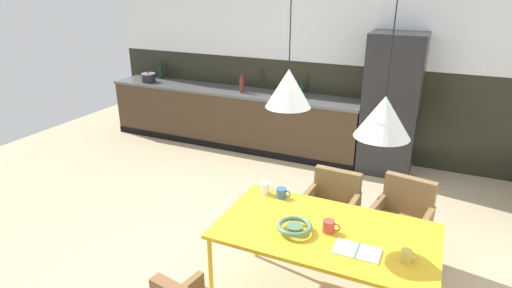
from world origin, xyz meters
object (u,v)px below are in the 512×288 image
Objects in this scene: cooking_pot at (149,78)px; open_book at (357,251)px; pendant_lamp_over_table_near at (289,88)px; fruit_bowl at (295,227)px; mug_white_ceramic at (265,188)px; dining_table at (326,235)px; pendant_lamp_over_table_far at (384,117)px; armchair_far_side at (403,212)px; mug_wide_latte at (407,256)px; bottle_oil_tall at (242,85)px; armchair_head_of_table at (333,200)px; bottle_vinegar_dark at (161,71)px; mug_short_terracotta at (282,193)px; mug_tall_blue at (329,226)px; bottle_wine_green at (302,88)px; refrigerator_column at (391,105)px.

open_book is at bearing -36.42° from cooking_pot.
fruit_bowl is at bearing -42.25° from pendant_lamp_over_table_near.
mug_white_ceramic is (-0.43, 0.46, 0.01)m from fruit_bowl.
pendant_lamp_over_table_far reaches higher than dining_table.
mug_wide_latte reaches higher than armchair_far_side.
bottle_oil_tall is 0.24× the size of pendant_lamp_over_table_far.
armchair_head_of_table is 2.53× the size of bottle_vinegar_dark.
bottle_vinegar_dark is 1.73m from bottle_oil_tall.
armchair_head_of_table is at bearing -28.17° from cooking_pot.
bottle_vinegar_dark reaches higher than mug_white_ceramic.
mug_short_terracotta is 0.12× the size of pendant_lamp_over_table_far.
dining_table is at bearing 174.73° from pendant_lamp_over_table_far.
mug_wide_latte is 5.39m from cooking_pot.
bottle_vinegar_dark is (-3.84, 3.18, 0.33)m from dining_table.
mug_short_terracotta is 4.41m from bottle_vinegar_dark.
pendant_lamp_over_table_near is (0.16, -0.34, 1.01)m from mug_short_terracotta.
mug_tall_blue reaches higher than dining_table.
pendant_lamp_over_table_near is (-0.59, 0.16, 1.04)m from open_book.
armchair_far_side is at bearing -51.55° from bottle_wine_green.
armchair_far_side is 6.15× the size of mug_short_terracotta.
bottle_vinegar_dark reaches higher than bottle_oil_tall.
bottle_oil_tall is at bearing 130.06° from pendant_lamp_over_table_far.
bottle_wine_green is (-1.09, 2.23, 0.50)m from armchair_head_of_table.
bottle_oil_tall is (-0.87, -0.24, 0.01)m from bottle_wine_green.
cooking_pot is at bearing 143.36° from mug_tall_blue.
dining_table is 0.61m from mug_wide_latte.
mug_white_ceramic is at bearing 131.94° from pendant_lamp_over_table_near.
bottle_wine_green is at bearing 105.54° from mug_short_terracotta.
pendant_lamp_over_table_far reaches higher than cooking_pot.
pendant_lamp_over_table_near is at bearing 165.00° from open_book.
armchair_head_of_table is at bearing 13.78° from armchair_far_side.
mug_tall_blue is at bearing 167.31° from mug_wide_latte.
mug_wide_latte is at bearing 105.53° from armchair_far_side.
pendant_lamp_over_table_near is 0.90× the size of pendant_lamp_over_table_far.
mug_white_ceramic reaches higher than mug_tall_blue.
armchair_head_of_table is at bearing 100.89° from dining_table.
mug_white_ceramic is 0.94× the size of mug_short_terracotta.
armchair_far_side is 1.79m from pendant_lamp_over_table_near.
mug_wide_latte is at bearing -23.88° from mug_short_terracotta.
cooking_pot is (-3.70, 1.98, 0.47)m from armchair_head_of_table.
pendant_lamp_over_table_near reaches higher than mug_wide_latte.
mug_wide_latte is 1.17m from mug_short_terracotta.
armchair_head_of_table is 1.06m from fruit_bowl.
fruit_bowl is at bearing -42.22° from bottle_vinegar_dark.
bottle_wine_green is 0.26× the size of pendant_lamp_over_table_near.
refrigerator_column reaches higher than mug_tall_blue.
armchair_far_side is at bearing 81.00° from pendant_lamp_over_table_far.
refrigerator_column is 2.70m from mug_short_terracotta.
refrigerator_column is at bearing 1.42° from cooking_pot.
pendant_lamp_over_table_far reaches higher than mug_wide_latte.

